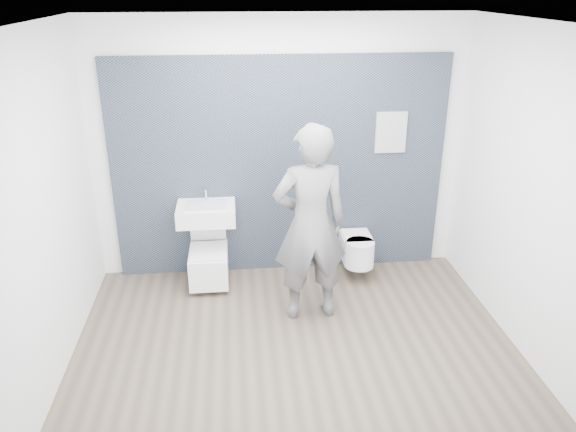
{
  "coord_description": "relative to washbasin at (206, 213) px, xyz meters",
  "views": [
    {
      "loc": [
        -0.49,
        -4.33,
        3.08
      ],
      "look_at": [
        0.0,
        0.6,
        1.0
      ],
      "focal_mm": 35.0,
      "sensor_mm": 36.0,
      "label": 1
    }
  ],
  "objects": [
    {
      "name": "toilet_rounded",
      "position": [
        1.64,
        -0.05,
        -0.49
      ],
      "size": [
        0.32,
        0.55,
        0.3
      ],
      "color": "white",
      "rests_on": "ground"
    },
    {
      "name": "ground",
      "position": [
        0.81,
        -1.21,
        -0.81
      ],
      "size": [
        4.0,
        4.0,
        0.0
      ],
      "primitive_type": "plane",
      "color": "brown",
      "rests_on": "ground"
    },
    {
      "name": "tile_wall",
      "position": [
        0.81,
        0.26,
        -0.81
      ],
      "size": [
        3.6,
        0.06,
        2.4
      ],
      "primitive_type": "cube",
      "color": "black",
      "rests_on": "ground"
    },
    {
      "name": "info_placard",
      "position": [
        2.0,
        0.21,
        -0.81
      ],
      "size": [
        0.33,
        0.03,
        0.45
      ],
      "primitive_type": "cube",
      "color": "white",
      "rests_on": "ground"
    },
    {
      "name": "washbasin",
      "position": [
        0.0,
        0.0,
        0.0
      ],
      "size": [
        0.61,
        0.46,
        0.46
      ],
      "color": "white",
      "rests_on": "ground"
    },
    {
      "name": "toilet_square",
      "position": [
        -0.0,
        -0.06,
        -0.56
      ],
      "size": [
        0.41,
        0.59,
        0.77
      ],
      "color": "white",
      "rests_on": "ground"
    },
    {
      "name": "room_shell",
      "position": [
        0.81,
        -1.21,
        0.92
      ],
      "size": [
        4.0,
        4.0,
        4.0
      ],
      "color": "white",
      "rests_on": "ground"
    },
    {
      "name": "visitor",
      "position": [
        1.0,
        -0.77,
        0.16
      ],
      "size": [
        0.75,
        0.53,
        1.94
      ],
      "primitive_type": "imported",
      "rotation": [
        0.0,
        0.0,
        3.24
      ],
      "color": "slate",
      "rests_on": "ground"
    }
  ]
}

